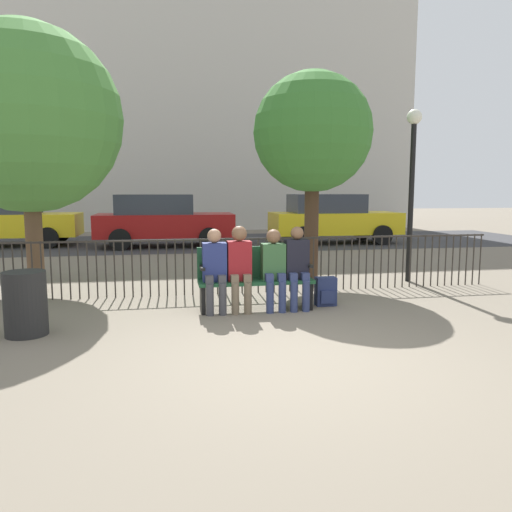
% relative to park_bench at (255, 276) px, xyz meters
% --- Properties ---
extents(ground_plane, '(80.00, 80.00, 0.00)m').
position_rel_park_bench_xyz_m(ground_plane, '(0.00, -2.30, -0.49)').
color(ground_plane, '#706656').
extents(park_bench, '(1.68, 0.45, 0.92)m').
position_rel_park_bench_xyz_m(park_bench, '(0.00, 0.00, 0.00)').
color(park_bench, '#194728').
rests_on(park_bench, ground).
extents(seated_person_0, '(0.34, 0.39, 1.21)m').
position_rel_park_bench_xyz_m(seated_person_0, '(-0.61, -0.13, 0.18)').
color(seated_person_0, '#3D3D42').
rests_on(seated_person_0, ground).
extents(seated_person_1, '(0.34, 0.39, 1.24)m').
position_rel_park_bench_xyz_m(seated_person_1, '(-0.25, -0.13, 0.21)').
color(seated_person_1, brown).
rests_on(seated_person_1, ground).
extents(seated_person_2, '(0.34, 0.39, 1.19)m').
position_rel_park_bench_xyz_m(seated_person_2, '(0.25, -0.13, 0.17)').
color(seated_person_2, navy).
rests_on(seated_person_2, ground).
extents(seated_person_3, '(0.34, 0.39, 1.22)m').
position_rel_park_bench_xyz_m(seated_person_3, '(0.61, -0.13, 0.18)').
color(seated_person_3, navy).
rests_on(seated_person_3, ground).
extents(backpack, '(0.31, 0.23, 0.44)m').
position_rel_park_bench_xyz_m(backpack, '(1.10, 0.01, -0.28)').
color(backpack, navy).
rests_on(backpack, ground).
extents(fence_railing, '(9.01, 0.03, 0.95)m').
position_rel_park_bench_xyz_m(fence_railing, '(-0.02, 1.16, 0.07)').
color(fence_railing, '#2D2823').
rests_on(fence_railing, ground).
extents(tree_0, '(3.15, 3.15, 4.52)m').
position_rel_park_bench_xyz_m(tree_0, '(-3.53, 2.00, 2.44)').
color(tree_0, brown).
rests_on(tree_0, ground).
extents(tree_1, '(2.24, 2.24, 3.95)m').
position_rel_park_bench_xyz_m(tree_1, '(1.47, 2.09, 2.31)').
color(tree_1, '#422D1E').
rests_on(tree_1, ground).
extents(lamp_post, '(0.28, 0.28, 3.24)m').
position_rel_park_bench_xyz_m(lamp_post, '(3.31, 1.70, 1.69)').
color(lamp_post, black).
rests_on(lamp_post, ground).
extents(street_surface, '(24.00, 6.00, 0.01)m').
position_rel_park_bench_xyz_m(street_surface, '(0.00, 9.70, -0.49)').
color(street_surface, '#333335').
rests_on(street_surface, ground).
extents(parked_car_0, '(4.20, 1.94, 1.62)m').
position_rel_park_bench_xyz_m(parked_car_0, '(4.14, 8.67, 0.35)').
color(parked_car_0, yellow).
rests_on(parked_car_0, ground).
extents(parked_car_1, '(4.20, 1.94, 1.62)m').
position_rel_park_bench_xyz_m(parked_car_1, '(-6.21, 9.58, 0.35)').
color(parked_car_1, yellow).
rests_on(parked_car_1, ground).
extents(parked_car_2, '(4.20, 1.94, 1.62)m').
position_rel_park_bench_xyz_m(parked_car_2, '(-1.41, 8.65, 0.35)').
color(parked_car_2, maroon).
rests_on(parked_car_2, ground).
extents(building_facade, '(20.00, 6.00, 12.60)m').
position_rel_park_bench_xyz_m(building_facade, '(0.00, 17.70, 5.81)').
color(building_facade, beige).
rests_on(building_facade, ground).
extents(trash_bin, '(0.50, 0.50, 0.78)m').
position_rel_park_bench_xyz_m(trash_bin, '(-2.97, -0.85, -0.10)').
color(trash_bin, black).
rests_on(trash_bin, ground).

